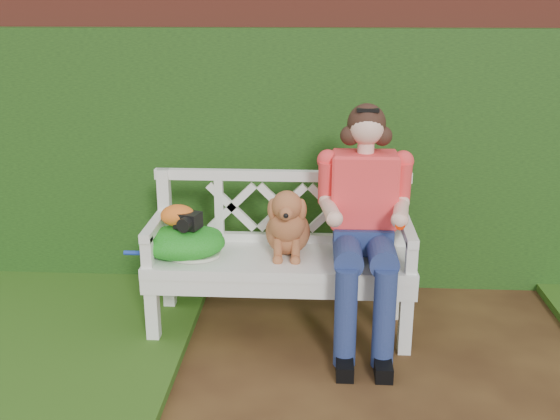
# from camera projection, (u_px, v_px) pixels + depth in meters

# --- Properties ---
(brick_wall) EXTENTS (10.00, 0.30, 2.20)m
(brick_wall) POSITION_uv_depth(u_px,v_px,m) (375.00, 119.00, 4.42)
(brick_wall) COLOR brown
(brick_wall) RESTS_ON ground
(ivy_hedge) EXTENTS (10.00, 0.18, 1.70)m
(ivy_hedge) POSITION_uv_depth(u_px,v_px,m) (376.00, 162.00, 4.29)
(ivy_hedge) COLOR #2B5E19
(ivy_hedge) RESTS_ON ground
(garden_bench) EXTENTS (1.62, 0.72, 0.48)m
(garden_bench) POSITION_uv_depth(u_px,v_px,m) (280.00, 293.00, 3.80)
(garden_bench) COLOR white
(garden_bench) RESTS_ON ground
(seated_woman) EXTENTS (0.68, 0.82, 1.29)m
(seated_woman) POSITION_uv_depth(u_px,v_px,m) (363.00, 231.00, 3.63)
(seated_woman) COLOR #F95889
(seated_woman) RESTS_ON ground
(dog) EXTENTS (0.39, 0.45, 0.41)m
(dog) POSITION_uv_depth(u_px,v_px,m) (288.00, 220.00, 3.67)
(dog) COLOR #A86637
(dog) RESTS_ON garden_bench
(tennis_racket) EXTENTS (0.59, 0.27, 0.03)m
(tennis_racket) POSITION_uv_depth(u_px,v_px,m) (189.00, 254.00, 3.70)
(tennis_racket) COLOR white
(tennis_racket) RESTS_ON garden_bench
(green_bag) EXTENTS (0.59, 0.53, 0.17)m
(green_bag) POSITION_uv_depth(u_px,v_px,m) (182.00, 241.00, 3.70)
(green_bag) COLOR #179118
(green_bag) RESTS_ON garden_bench
(camera_item) EXTENTS (0.16, 0.14, 0.09)m
(camera_item) POSITION_uv_depth(u_px,v_px,m) (188.00, 220.00, 3.65)
(camera_item) COLOR black
(camera_item) RESTS_ON green_bag
(baseball_glove) EXTENTS (0.23, 0.20, 0.12)m
(baseball_glove) POSITION_uv_depth(u_px,v_px,m) (178.00, 216.00, 3.68)
(baseball_glove) COLOR orange
(baseball_glove) RESTS_ON green_bag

